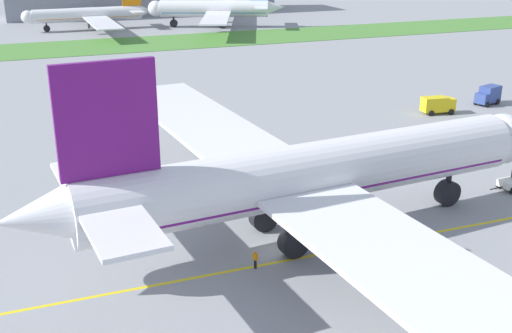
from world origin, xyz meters
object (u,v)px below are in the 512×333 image
Objects in this scene: ground_crew_wingwalker_port at (255,258)px; parked_airliner_far_right at (216,9)px; service_truck_catering_van at (438,104)px; airliner_foreground at (305,176)px; service_truck_baggage_loader at (488,95)px; parked_airliner_far_centre at (90,15)px.

parked_airliner_far_right is at bearing 73.71° from ground_crew_wingwalker_port.
parked_airliner_far_right is at bearing 91.88° from service_truck_catering_van.
airliner_foreground is at bearing 32.28° from ground_crew_wingwalker_port.
parked_airliner_far_right is at bearing 98.14° from service_truck_baggage_loader.
airliner_foreground is at bearing -140.08° from service_truck_catering_van.
service_truck_baggage_loader is (56.27, 38.09, 0.59)m from ground_crew_wingwalker_port.
airliner_foreground is at bearing -145.67° from service_truck_baggage_loader.
airliner_foreground is 50.30m from service_truck_catering_van.
service_truck_baggage_loader is 104.80m from parked_airliner_far_right.
service_truck_baggage_loader is 123.43m from parked_airliner_far_centre.
ground_crew_wingwalker_port is 0.03× the size of parked_airliner_far_centre.
ground_crew_wingwalker_port is 150.67m from parked_airliner_far_centre.
ground_crew_wingwalker_port is 67.95m from service_truck_baggage_loader.
service_truck_catering_van reaches higher than ground_crew_wingwalker_port.
ground_crew_wingwalker_port is at bearing -145.91° from service_truck_baggage_loader.
service_truck_baggage_loader is at bearing 34.09° from ground_crew_wingwalker_port.
ground_crew_wingwalker_port is 57.70m from service_truck_catering_van.
parked_airliner_far_right is (-14.84, 103.68, 3.74)m from service_truck_baggage_loader.
service_truck_baggage_loader is at bearing -65.67° from parked_airliner_far_centre.
ground_crew_wingwalker_port is 147.77m from parked_airliner_far_right.
service_truck_baggage_loader is at bearing -81.86° from parked_airliner_far_right.
airliner_foreground is 9.26m from ground_crew_wingwalker_port.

